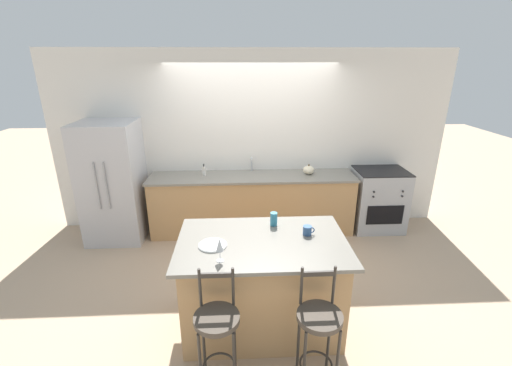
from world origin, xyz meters
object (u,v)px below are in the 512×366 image
coffee_mug (307,230)px  soap_bottle (204,171)px  oven_range (378,199)px  pumpkin_decoration (309,170)px  bar_stool_near (217,330)px  wine_glass (220,245)px  refrigerator (113,182)px  tumbler_cup (274,219)px  dinner_plate (213,245)px  bar_stool_far (319,328)px

coffee_mug → soap_bottle: soap_bottle is taller
oven_range → pumpkin_decoration: (-1.11, 0.03, 0.49)m
bar_stool_near → wine_glass: 0.65m
bar_stool_near → soap_bottle: soap_bottle is taller
bar_stool_near → coffee_mug: bar_stool_near is taller
refrigerator → tumbler_cup: size_ratio=12.65×
coffee_mug → soap_bottle: bearing=120.7°
pumpkin_decoration → coffee_mug: bearing=-101.5°
wine_glass → pumpkin_decoration: size_ratio=1.27×
wine_glass → tumbler_cup: size_ratio=1.51×
bar_stool_near → dinner_plate: bearing=95.6°
bar_stool_near → soap_bottle: size_ratio=6.08×
refrigerator → bar_stool_far: 3.61m
dinner_plate → soap_bottle: (-0.27, 2.14, 0.01)m
wine_glass → pumpkin_decoration: wine_glass is taller
soap_bottle → bar_stool_near: bearing=-83.1°
wine_glass → tumbler_cup: bearing=50.6°
soap_bottle → tumbler_cup: bearing=-63.8°
oven_range → bar_stool_near: bearing=-130.8°
bar_stool_near → bar_stool_far: size_ratio=1.00×
dinner_plate → wine_glass: bearing=-72.1°
bar_stool_near → coffee_mug: size_ratio=9.26×
refrigerator → dinner_plate: refrigerator is taller
bar_stool_far → tumbler_cup: 1.15m
bar_stool_far → pumpkin_decoration: (0.44, 2.77, 0.39)m
oven_range → bar_stool_far: 3.15m
dinner_plate → coffee_mug: coffee_mug is taller
soap_bottle → oven_range: bearing=-1.1°
bar_stool_far → soap_bottle: soap_bottle is taller
oven_range → tumbler_cup: 2.56m
pumpkin_decoration → soap_bottle: 1.57m
soap_bottle → bar_stool_far: bearing=-68.0°
bar_stool_far → dinner_plate: bearing=142.8°
oven_range → wine_glass: bearing=-134.9°
bar_stool_near → soap_bottle: bearing=96.9°
bar_stool_near → pumpkin_decoration: bearing=65.8°
refrigerator → tumbler_cup: 2.72m
coffee_mug → wine_glass: bearing=-153.2°
bar_stool_near → wine_glass: bearing=87.2°
refrigerator → wine_glass: (1.66, -2.26, 0.23)m
wine_glass → dinner_plate: bearing=107.9°
tumbler_cup → wine_glass: bearing=-129.4°
refrigerator → wine_glass: refrigerator is taller
refrigerator → soap_bottle: 1.31m
oven_range → bar_stool_near: bar_stool_near is taller
pumpkin_decoration → soap_bottle: (-1.57, 0.02, 0.01)m
oven_range → soap_bottle: soap_bottle is taller
bar_stool_near → bar_stool_far: same height
refrigerator → wine_glass: size_ratio=8.36×
bar_stool_near → dinner_plate: 0.74m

